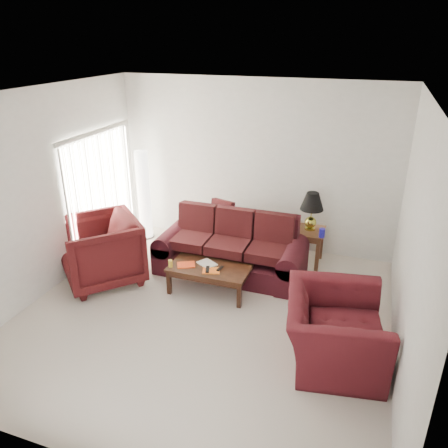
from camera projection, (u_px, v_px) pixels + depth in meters
name	position (u px, v px, depth m)	size (l,w,h in m)	color
floor	(204.00, 315.00, 6.16)	(5.00, 5.00, 0.00)	beige
blinds	(102.00, 194.00, 7.59)	(0.10, 2.00, 2.16)	silver
sofa	(230.00, 246.00, 7.05)	(2.40, 1.04, 0.98)	black
throw_pillow	(222.00, 212.00, 7.71)	(0.43, 0.12, 0.43)	black
end_table	(306.00, 246.00, 7.46)	(0.56, 0.56, 0.61)	#53241C
table_lamp	(311.00, 211.00, 7.23)	(0.39, 0.39, 0.65)	gold
clock	(295.00, 228.00, 7.23)	(0.15, 0.05, 0.15)	silver
blue_canister	(322.00, 233.00, 7.05)	(0.09, 0.09, 0.15)	#1C18A1
picture_frame	(300.00, 220.00, 7.55)	(0.12, 0.02, 0.14)	#BCBBC0
floor_lamp	(144.00, 195.00, 8.18)	(0.28, 0.28, 1.73)	white
armchair_left	(101.00, 251.00, 6.82)	(1.13, 1.16, 1.06)	#3A0D0F
armchair_right	(334.00, 330.00, 5.16)	(1.30, 1.14, 0.84)	#3E0E14
coffee_table	(209.00, 279.00, 6.63)	(1.21, 0.61, 0.42)	black
magazine_red	(186.00, 265.00, 6.60)	(0.27, 0.20, 0.02)	red
magazine_white	(207.00, 264.00, 6.64)	(0.28, 0.21, 0.02)	white
magazine_orange	(211.00, 271.00, 6.44)	(0.25, 0.19, 0.01)	orange
remote_a	(208.00, 269.00, 6.43)	(0.05, 0.18, 0.02)	black
remote_b	(220.00, 268.00, 6.46)	(0.04, 0.15, 0.02)	black
yellow_glass	(170.00, 263.00, 6.54)	(0.06, 0.06, 0.11)	gold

